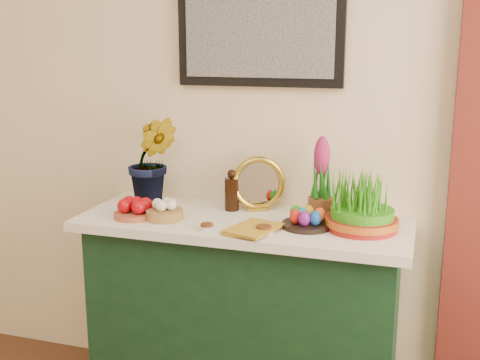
{
  "coord_description": "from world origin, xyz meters",
  "views": [
    {
      "loc": [
        0.71,
        -0.33,
        1.63
      ],
      "look_at": [
        -0.02,
        1.95,
        1.07
      ],
      "focal_mm": 45.0,
      "sensor_mm": 36.0,
      "label": 1
    }
  ],
  "objects_px": {
    "mirror": "(258,184)",
    "wheatgrass_sabzeh": "(363,205)",
    "sideboard": "(243,320)",
    "hyacinth_green": "(152,146)",
    "book": "(236,225)"
  },
  "relations": [
    {
      "from": "mirror",
      "to": "wheatgrass_sabzeh",
      "type": "relative_size",
      "value": 0.84
    },
    {
      "from": "wheatgrass_sabzeh",
      "to": "sideboard",
      "type": "bearing_deg",
      "value": 179.85
    },
    {
      "from": "mirror",
      "to": "hyacinth_green",
      "type": "bearing_deg",
      "value": -173.56
    },
    {
      "from": "hyacinth_green",
      "to": "mirror",
      "type": "distance_m",
      "value": 0.51
    },
    {
      "from": "hyacinth_green",
      "to": "book",
      "type": "distance_m",
      "value": 0.59
    },
    {
      "from": "hyacinth_green",
      "to": "book",
      "type": "bearing_deg",
      "value": -48.16
    },
    {
      "from": "mirror",
      "to": "wheatgrass_sabzeh",
      "type": "bearing_deg",
      "value": -18.65
    },
    {
      "from": "wheatgrass_sabzeh",
      "to": "book",
      "type": "bearing_deg",
      "value": -164.18
    },
    {
      "from": "hyacinth_green",
      "to": "book",
      "type": "height_order",
      "value": "hyacinth_green"
    },
    {
      "from": "hyacinth_green",
      "to": "wheatgrass_sabzeh",
      "type": "height_order",
      "value": "hyacinth_green"
    },
    {
      "from": "book",
      "to": "wheatgrass_sabzeh",
      "type": "distance_m",
      "value": 0.51
    },
    {
      "from": "sideboard",
      "to": "wheatgrass_sabzeh",
      "type": "height_order",
      "value": "wheatgrass_sabzeh"
    },
    {
      "from": "sideboard",
      "to": "hyacinth_green",
      "type": "xyz_separation_m",
      "value": [
        -0.47,
        0.1,
        0.74
      ]
    },
    {
      "from": "book",
      "to": "hyacinth_green",
      "type": "bearing_deg",
      "value": 169.3
    },
    {
      "from": "sideboard",
      "to": "book",
      "type": "height_order",
      "value": "book"
    }
  ]
}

